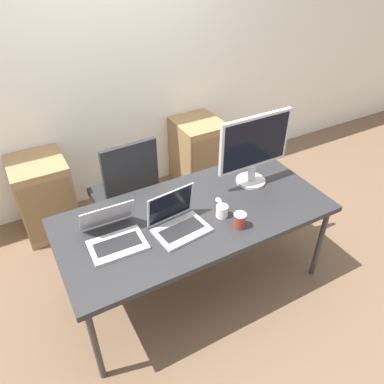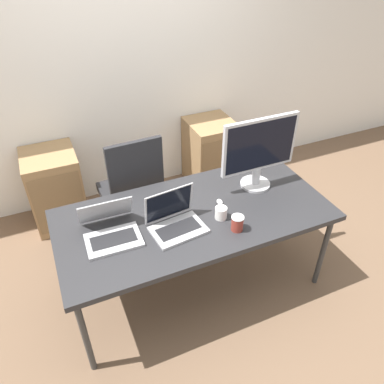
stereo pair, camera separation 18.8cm
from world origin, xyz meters
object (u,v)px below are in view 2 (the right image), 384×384
(office_chair, at_px, (133,200))
(cabinet_right, at_px, (210,153))
(laptop_left, at_px, (175,221))
(laptop_right, at_px, (111,230))
(monitor, at_px, (259,151))
(mouse, at_px, (220,202))
(cabinet_left, at_px, (56,188))
(coffee_cup_brown, at_px, (237,223))
(coffee_cup_white, at_px, (221,213))

(office_chair, bearing_deg, cabinet_right, 26.04)
(office_chair, bearing_deg, laptop_left, -84.63)
(cabinet_right, bearing_deg, laptop_right, -137.02)
(monitor, distance_m, mouse, 0.46)
(cabinet_left, height_order, cabinet_right, same)
(cabinet_left, height_order, coffee_cup_brown, coffee_cup_brown)
(mouse, xyz_separation_m, coffee_cup_brown, (-0.02, -0.29, 0.04))
(cabinet_left, relative_size, laptop_right, 1.98)
(cabinet_right, xyz_separation_m, laptop_right, (-1.32, -1.23, 0.40))
(office_chair, bearing_deg, coffee_cup_brown, -66.79)
(cabinet_left, distance_m, mouse, 1.65)
(cabinet_left, xyz_separation_m, laptop_right, (0.27, -1.23, 0.40))
(office_chair, height_order, monitor, monitor)
(office_chair, relative_size, coffee_cup_brown, 9.72)
(cabinet_right, relative_size, coffee_cup_brown, 6.68)
(office_chair, bearing_deg, laptop_right, -113.78)
(laptop_right, bearing_deg, coffee_cup_white, -9.84)
(cabinet_right, bearing_deg, office_chair, -153.96)
(office_chair, relative_size, laptop_right, 2.88)
(cabinet_right, bearing_deg, cabinet_left, 180.00)
(office_chair, xyz_separation_m, cabinet_right, (0.99, 0.48, -0.02))
(coffee_cup_brown, bearing_deg, cabinet_right, 69.79)
(laptop_left, xyz_separation_m, coffee_cup_brown, (0.36, -0.19, 0.00))
(coffee_cup_brown, bearing_deg, laptop_right, 160.29)
(office_chair, xyz_separation_m, cabinet_left, (-0.59, 0.48, -0.02))
(coffee_cup_brown, bearing_deg, office_chair, 113.21)
(office_chair, distance_m, mouse, 0.93)
(cabinet_left, height_order, monitor, monitor)
(office_chair, xyz_separation_m, laptop_left, (0.08, -0.83, 0.38))
(coffee_cup_brown, bearing_deg, monitor, 45.82)
(mouse, bearing_deg, cabinet_left, 130.99)
(laptop_right, bearing_deg, office_chair, 66.22)
(laptop_left, xyz_separation_m, mouse, (0.38, 0.10, -0.04))
(laptop_left, bearing_deg, monitor, 15.36)
(cabinet_right, height_order, coffee_cup_white, coffee_cup_white)
(laptop_right, distance_m, mouse, 0.79)
(cabinet_left, bearing_deg, laptop_left, -62.92)
(mouse, xyz_separation_m, coffee_cup_white, (-0.06, -0.14, 0.03))
(laptop_right, bearing_deg, laptop_left, -12.17)
(cabinet_right, bearing_deg, monitor, -98.94)
(cabinet_left, distance_m, coffee_cup_brown, 1.87)
(office_chair, height_order, coffee_cup_brown, office_chair)
(office_chair, distance_m, cabinet_right, 1.10)
(office_chair, xyz_separation_m, mouse, (0.46, -0.73, 0.35))
(office_chair, relative_size, mouse, 17.09)
(cabinet_right, xyz_separation_m, laptop_left, (-0.91, -1.31, 0.41))
(cabinet_right, bearing_deg, mouse, -113.62)
(cabinet_right, bearing_deg, laptop_left, -124.72)
(office_chair, distance_m, coffee_cup_white, 1.03)
(monitor, distance_m, coffee_cup_brown, 0.59)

